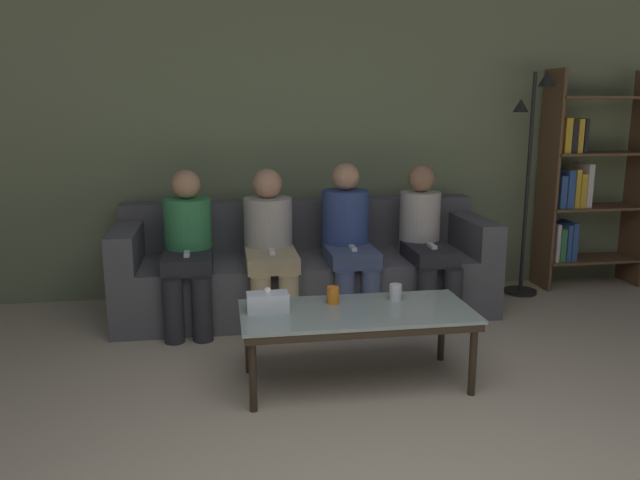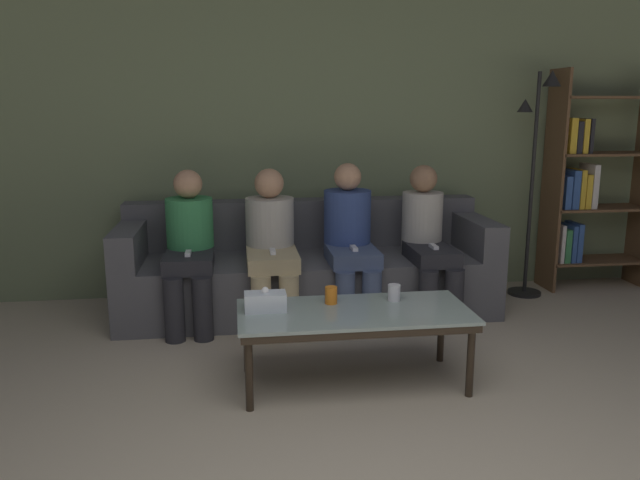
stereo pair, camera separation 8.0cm
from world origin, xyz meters
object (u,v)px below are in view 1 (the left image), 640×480
cup_near_right (395,292)px  standing_lamp (531,160)px  bookshelf (581,185)px  seated_person_left_end (188,245)px  seated_person_mid_left (270,242)px  seated_person_right_end (425,238)px  couch (305,271)px  seated_person_mid_right (348,237)px  cup_near_left (333,295)px  tissue_box (268,302)px  coffee_table (356,317)px

cup_near_right → standing_lamp: bearing=42.2°
bookshelf → seated_person_left_end: 3.21m
seated_person_mid_left → seated_person_right_end: seated_person_right_end is taller
couch → seated_person_mid_left: 0.45m
cup_near_right → seated_person_mid_left: (-0.63, 0.96, 0.10)m
cup_near_right → seated_person_mid_right: size_ratio=0.08×
couch → seated_person_mid_right: size_ratio=2.45×
cup_near_left → standing_lamp: standing_lamp is taller
cup_near_left → seated_person_left_end: seated_person_left_end is taller
cup_near_right → seated_person_right_end: seated_person_right_end is taller
couch → bookshelf: size_ratio=1.51×
standing_lamp → seated_person_left_end: 2.69m
cup_near_right → bookshelf: bookshelf is taller
cup_near_right → seated_person_left_end: 1.53m
standing_lamp → seated_person_mid_right: standing_lamp is taller
cup_near_left → seated_person_left_end: 1.27m
seated_person_mid_left → cup_near_left: bearing=-74.4°
cup_near_right → tissue_box: 0.73m
cup_near_right → seated_person_mid_left: 1.15m
standing_lamp → coffee_table: bearing=-139.6°
tissue_box → seated_person_right_end: size_ratio=0.21×
cup_near_right → seated_person_mid_left: seated_person_mid_left is taller
cup_near_left → bookshelf: size_ratio=0.05×
coffee_table → cup_near_left: size_ratio=13.05×
cup_near_right → cup_near_left: bearing=-179.1°
coffee_table → standing_lamp: (1.69, 1.44, 0.69)m
couch → seated_person_mid_right: 0.45m
seated_person_mid_left → coffee_table: bearing=-71.0°
seated_person_left_end → standing_lamp: bearing=7.6°
seated_person_right_end → couch: bearing=164.1°
seated_person_mid_right → cup_near_left: bearing=-106.3°
cup_near_left → seated_person_left_end: bearing=130.4°
couch → bookshelf: bookshelf is taller
seated_person_right_end → seated_person_left_end: bearing=179.2°
seated_person_right_end → cup_near_right: bearing=-117.2°
coffee_table → seated_person_mid_right: bearing=80.7°
seated_person_mid_right → seated_person_right_end: size_ratio=1.02×
seated_person_left_end → seated_person_right_end: seated_person_right_end is taller
couch → seated_person_left_end: (-0.83, -0.21, 0.27)m
cup_near_left → seated_person_mid_right: size_ratio=0.09×
cup_near_right → seated_person_right_end: (0.48, 0.94, 0.10)m
tissue_box → bookshelf: bearing=29.6°
tissue_box → bookshelf: size_ratio=0.12×
bookshelf → seated_person_mid_left: bookshelf is taller
seated_person_mid_right → seated_person_left_end: bearing=-179.6°
coffee_table → seated_person_left_end: (-0.93, 1.09, 0.19)m
bookshelf → coffee_table: bearing=-144.6°
seated_person_left_end → seated_person_mid_left: size_ratio=1.00×
tissue_box → seated_person_left_end: bearing=113.7°
seated_person_left_end → seated_person_mid_left: (0.55, -0.01, 0.00)m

